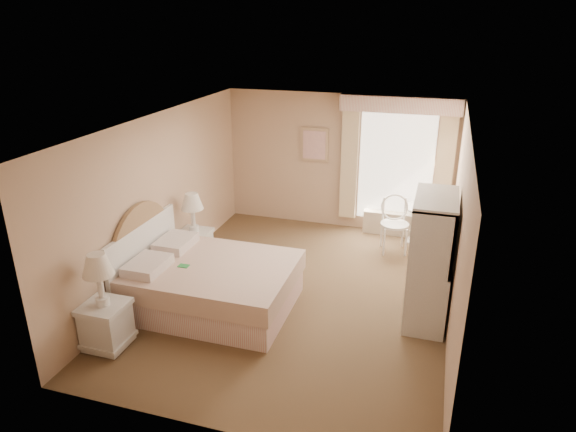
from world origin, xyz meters
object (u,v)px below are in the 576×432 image
(nightstand_far, at_px, (195,238))
(cafe_chair, at_px, (394,219))
(bed, at_px, (205,282))
(nightstand_near, at_px, (105,314))
(armoire, at_px, (430,270))
(round_table, at_px, (422,219))

(nightstand_far, xyz_separation_m, cafe_chair, (3.00, 1.47, 0.12))
(bed, relative_size, nightstand_near, 1.76)
(bed, height_order, armoire, armoire)
(nightstand_near, bearing_deg, nightstand_far, 90.00)
(bed, distance_m, armoire, 3.00)
(bed, bearing_deg, nightstand_near, -120.44)
(round_table, bearing_deg, armoire, -85.00)
(nightstand_near, bearing_deg, cafe_chair, 51.88)
(bed, xyz_separation_m, round_table, (2.71, 3.06, 0.08))
(bed, xyz_separation_m, cafe_chair, (2.28, 2.59, 0.20))
(nightstand_far, height_order, armoire, armoire)
(round_table, bearing_deg, nightstand_near, -128.69)
(bed, relative_size, cafe_chair, 2.22)
(bed, relative_size, armoire, 1.26)
(nightstand_far, xyz_separation_m, round_table, (3.43, 1.93, -0.00))
(nightstand_near, height_order, round_table, nightstand_near)
(armoire, bearing_deg, nightstand_near, -153.94)
(bed, xyz_separation_m, nightstand_far, (-0.72, 1.12, 0.08))
(bed, bearing_deg, nightstand_far, 122.73)
(round_table, bearing_deg, nightstand_far, -150.64)
(nightstand_near, xyz_separation_m, nightstand_far, (0.00, 2.36, -0.02))
(cafe_chair, distance_m, armoire, 2.14)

